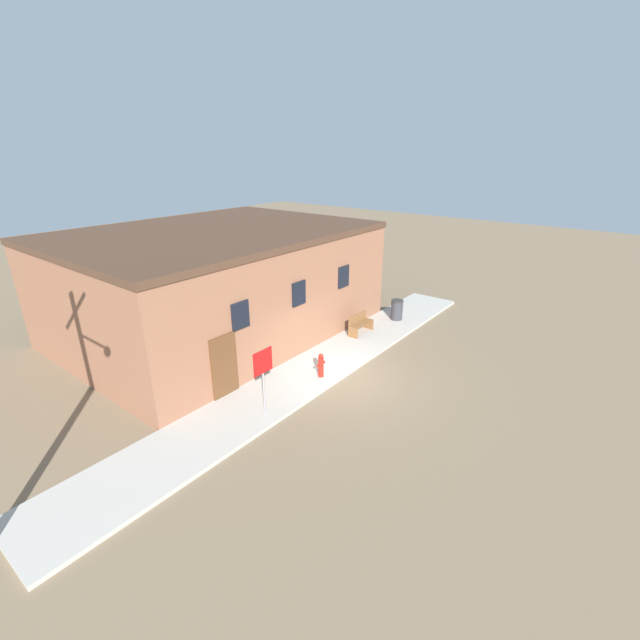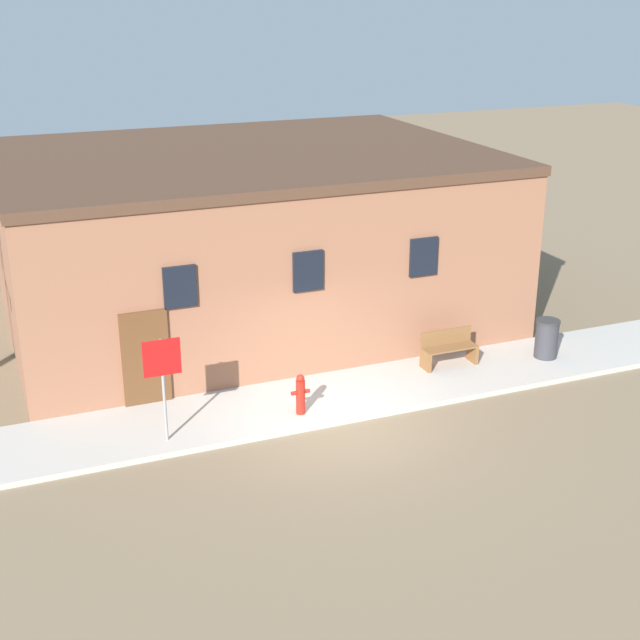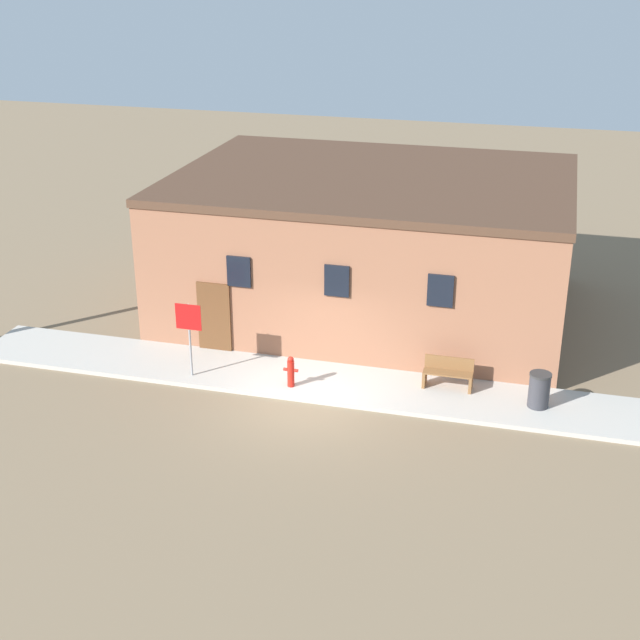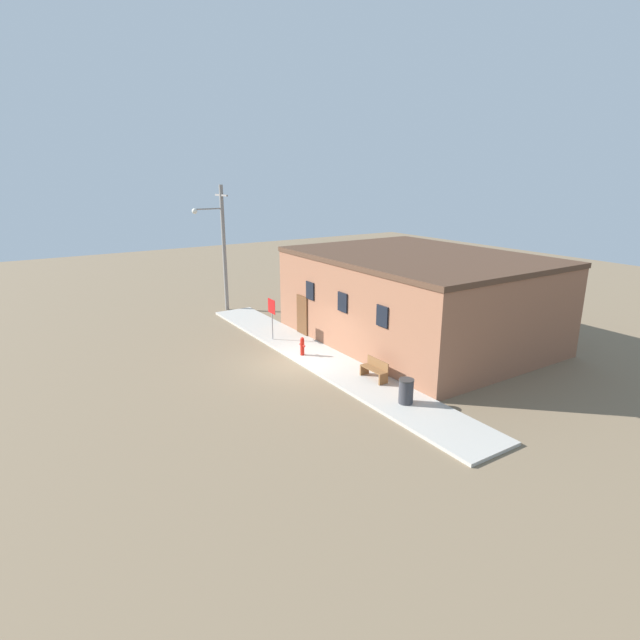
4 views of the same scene
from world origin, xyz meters
The scene contains 7 objects.
ground_plane centered at (0.00, 0.00, 0.00)m, with size 80.00×80.00×0.00m, color #7A664C.
sidewalk centered at (0.00, 1.16, 0.06)m, with size 20.08×2.32×0.12m.
brick_building centered at (0.25, 6.91, 2.24)m, with size 12.31×9.31×4.48m.
fire_hydrant centered at (-0.59, 0.60, 0.57)m, with size 0.40×0.19×0.88m.
stop_sign centered at (-3.43, 0.50, 1.62)m, with size 0.73×0.06×2.12m.
bench centered at (3.51, 1.64, 0.53)m, with size 1.32×0.44×0.84m.
trash_bin centered at (5.91, 1.18, 0.60)m, with size 0.57×0.57×0.94m.
Camera 2 is at (-6.47, -14.95, 8.55)m, focal length 50.00 mm.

